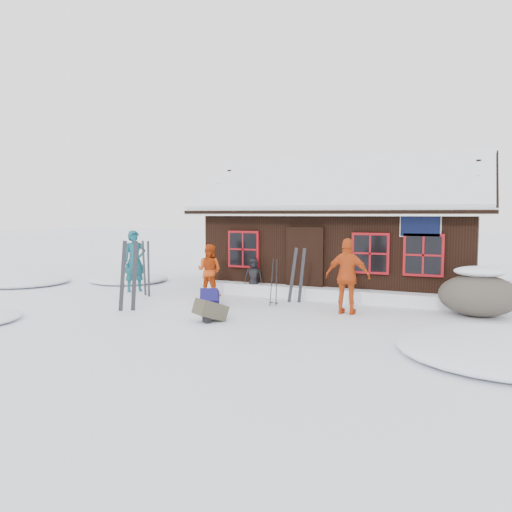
% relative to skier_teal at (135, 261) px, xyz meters
% --- Properties ---
extents(ground, '(120.00, 120.00, 0.00)m').
position_rel_skier_teal_xyz_m(ground, '(4.32, -1.23, -0.96)').
color(ground, white).
rests_on(ground, ground).
extents(mountain_hut, '(8.90, 6.09, 4.42)m').
position_rel_skier_teal_xyz_m(mountain_hut, '(5.83, 3.75, 0.61)').
color(mountain_hut, black).
rests_on(mountain_hut, ground).
extents(snow_drift, '(7.60, 0.60, 0.35)m').
position_rel_skier_teal_xyz_m(snow_drift, '(5.82, 1.02, -0.79)').
color(snow_drift, white).
rests_on(snow_drift, ground).
extents(snow_mounds, '(20.60, 13.20, 0.48)m').
position_rel_skier_teal_xyz_m(snow_mounds, '(5.98, 0.64, -0.96)').
color(snow_mounds, white).
rests_on(snow_mounds, ground).
extents(skier_teal, '(0.80, 0.84, 1.93)m').
position_rel_skier_teal_xyz_m(skier_teal, '(0.00, 0.00, 0.00)').
color(skier_teal, '#124C59').
rests_on(skier_teal, ground).
extents(skier_orange_left, '(0.78, 0.63, 1.55)m').
position_rel_skier_teal_xyz_m(skier_orange_left, '(2.62, 0.12, -0.19)').
color(skier_orange_left, '#C03C0D').
rests_on(skier_orange_left, ground).
extents(skier_orange_right, '(1.10, 0.49, 1.85)m').
position_rel_skier_teal_xyz_m(skier_orange_right, '(6.99, -0.77, -0.04)').
color(skier_orange_right, '#C64614').
rests_on(skier_orange_right, ground).
extents(skier_crouched, '(0.62, 0.50, 1.10)m').
position_rel_skier_teal_xyz_m(skier_crouched, '(3.67, 0.97, -0.41)').
color(skier_crouched, black).
rests_on(skier_crouched, ground).
extents(boulder, '(1.83, 1.37, 1.08)m').
position_rel_skier_teal_xyz_m(boulder, '(9.90, 0.25, -0.42)').
color(boulder, '#534C42').
rests_on(boulder, ground).
extents(ski_pair_left, '(0.51, 0.24, 1.82)m').
position_rel_skier_teal_xyz_m(ski_pair_left, '(1.86, -2.62, -0.10)').
color(ski_pair_left, black).
rests_on(ski_pair_left, ground).
extents(ski_pair_mid, '(0.40, 0.21, 1.70)m').
position_rel_skier_teal_xyz_m(ski_pair_mid, '(0.84, -0.54, -0.17)').
color(ski_pair_mid, black).
rests_on(ski_pair_mid, ground).
extents(ski_pair_right, '(0.53, 0.13, 1.57)m').
position_rel_skier_teal_xyz_m(ski_pair_right, '(5.34, 0.22, -0.23)').
color(ski_pair_right, black).
rests_on(ski_pair_right, ground).
extents(ski_poles, '(0.23, 0.11, 1.30)m').
position_rel_skier_teal_xyz_m(ski_poles, '(4.95, -0.51, -0.35)').
color(ski_poles, black).
rests_on(ski_poles, ground).
extents(backpack_blue, '(0.66, 0.74, 0.33)m').
position_rel_skier_teal_xyz_m(backpack_blue, '(3.36, -1.14, -0.80)').
color(backpack_blue, '#16124F').
rests_on(backpack_blue, ground).
extents(backpack_olive, '(0.76, 0.81, 0.35)m').
position_rel_skier_teal_xyz_m(backpack_olive, '(4.36, -2.87, -0.79)').
color(backpack_olive, '#403D2E').
rests_on(backpack_olive, ground).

